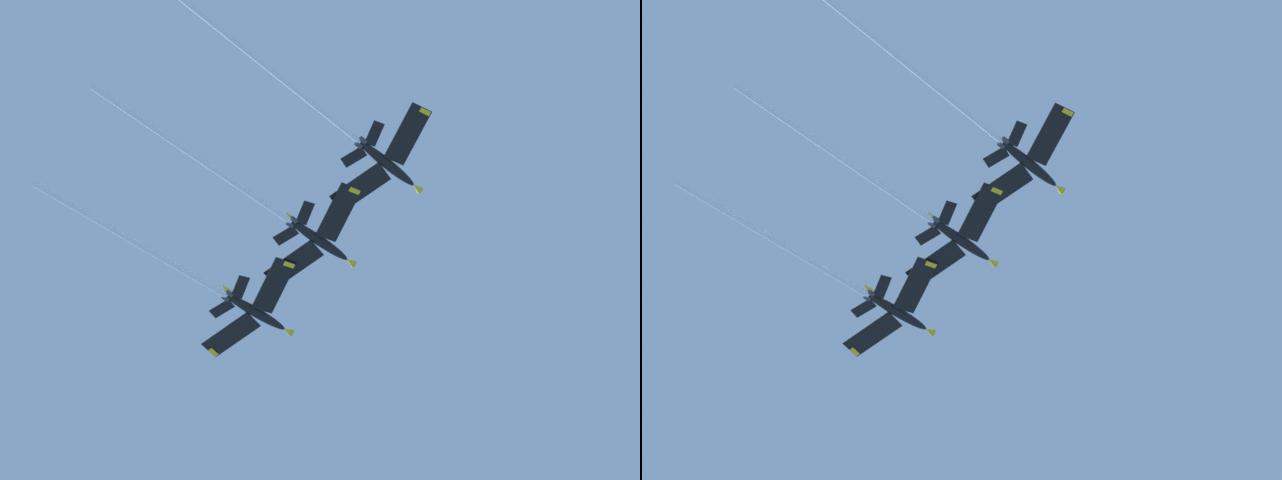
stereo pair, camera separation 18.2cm
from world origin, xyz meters
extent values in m
ellipsoid|color=black|center=(10.00, 10.52, 126.73)|extent=(9.65, 9.21, 5.38)
cone|color=yellow|center=(14.59, 14.83, 129.02)|extent=(2.22, 2.18, 1.67)
ellipsoid|color=black|center=(11.29, 11.73, 128.01)|extent=(2.83, 2.74, 1.80)
cube|color=black|center=(5.85, 13.89, 126.37)|extent=(9.43, 7.78, 1.42)
cube|color=yellow|center=(2.81, 16.66, 126.38)|extent=(1.53, 1.84, 0.73)
cube|color=black|center=(13.11, 6.17, 126.37)|extent=(7.40, 9.54, 1.42)
cube|color=yellow|center=(15.68, 2.96, 126.38)|extent=(1.85, 1.46, 0.73)
cube|color=black|center=(5.01, 8.97, 125.02)|extent=(4.00, 3.26, 0.77)
cube|color=black|center=(8.14, 5.64, 125.02)|extent=(3.11, 4.00, 0.77)
cube|color=yellow|center=(6.36, 7.11, 126.41)|extent=(2.46, 2.33, 3.45)
cylinder|color=#38383D|center=(5.74, 7.14, 124.66)|extent=(1.43, 1.41, 1.09)
cylinder|color=#38383D|center=(6.36, 6.49, 124.66)|extent=(1.43, 1.41, 1.09)
cylinder|color=white|center=(-5.35, -3.89, 118.97)|extent=(23.41, 22.06, 12.12)
ellipsoid|color=black|center=(20.52, -0.26, 127.54)|extent=(9.65, 9.24, 5.29)
cone|color=yellow|center=(25.11, 4.08, 129.78)|extent=(2.21, 2.18, 1.67)
ellipsoid|color=black|center=(21.82, 0.96, 128.81)|extent=(2.82, 2.75, 1.78)
cube|color=black|center=(16.36, 3.10, 127.18)|extent=(9.45, 7.77, 1.39)
cube|color=yellow|center=(13.31, 5.86, 127.19)|extent=(1.53, 1.84, 0.71)
cube|color=black|center=(23.64, -4.61, 127.18)|extent=(7.43, 9.54, 1.39)
cube|color=yellow|center=(26.22, -7.81, 127.19)|extent=(1.86, 1.46, 0.71)
cube|color=black|center=(15.53, -1.84, 125.87)|extent=(4.00, 3.26, 0.75)
cube|color=black|center=(18.66, -5.15, 125.87)|extent=(3.12, 4.00, 0.75)
cube|color=yellow|center=(16.89, -3.69, 127.26)|extent=(2.45, 2.33, 3.44)
cylinder|color=#38383D|center=(16.26, -3.66, 125.51)|extent=(1.43, 1.41, 1.09)
cylinder|color=#38383D|center=(16.88, -4.32, 125.51)|extent=(1.43, 1.41, 1.09)
cylinder|color=white|center=(4.54, -15.36, 119.64)|extent=(24.59, 23.30, 12.40)
ellipsoid|color=black|center=(31.29, -11.52, 127.72)|extent=(9.56, 9.32, 5.34)
cone|color=yellow|center=(35.82, -7.13, 129.99)|extent=(2.21, 2.19, 1.67)
ellipsoid|color=black|center=(32.56, -10.29, 129.00)|extent=(2.81, 2.76, 1.79)
cube|color=black|center=(27.08, -8.21, 127.36)|extent=(9.47, 7.69, 1.41)
cube|color=yellow|center=(24.00, -5.49, 127.37)|extent=(1.51, 1.84, 0.72)
cube|color=black|center=(34.46, -15.83, 127.36)|extent=(7.50, 9.52, 1.41)
cube|color=yellow|center=(37.08, -19.00, 127.37)|extent=(1.85, 1.47, 0.72)
cube|color=black|center=(26.32, -13.15, 126.03)|extent=(4.00, 3.23, 0.76)
cube|color=black|center=(29.49, -16.43, 126.03)|extent=(3.15, 4.00, 0.76)
cube|color=yellow|center=(27.70, -14.99, 127.42)|extent=(2.43, 2.36, 3.45)
cylinder|color=#38383D|center=(27.08, -14.97, 125.67)|extent=(1.43, 1.42, 1.09)
cylinder|color=#38383D|center=(27.70, -15.62, 125.67)|extent=(1.43, 1.42, 1.09)
cylinder|color=white|center=(15.30, -27.00, 119.61)|extent=(24.58, 23.83, 12.64)
camera|label=1|loc=(22.70, -36.23, 1.91)|focal=48.13mm
camera|label=2|loc=(22.52, -36.24, 1.91)|focal=48.13mm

